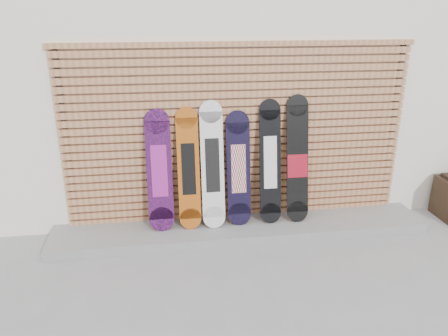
# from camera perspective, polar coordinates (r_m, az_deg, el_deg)

# --- Properties ---
(ground) EXTENTS (80.00, 80.00, 0.00)m
(ground) POSITION_cam_1_polar(r_m,az_deg,el_deg) (4.98, 5.43, -12.00)
(ground) COLOR gray
(ground) RESTS_ON ground
(building) EXTENTS (12.00, 5.00, 3.60)m
(building) POSITION_cam_1_polar(r_m,az_deg,el_deg) (7.79, 3.36, 13.90)
(building) COLOR white
(building) RESTS_ON ground
(concrete_step) EXTENTS (4.60, 0.70, 0.12)m
(concrete_step) POSITION_cam_1_polar(r_m,az_deg,el_deg) (5.50, 2.24, -7.89)
(concrete_step) COLOR gray
(concrete_step) RESTS_ON ground
(slat_wall) EXTENTS (4.26, 0.08, 2.29)m
(slat_wall) POSITION_cam_1_polar(r_m,az_deg,el_deg) (5.34, 1.84, 4.53)
(slat_wall) COLOR #AD6E48
(slat_wall) RESTS_ON ground
(snowboard_0) EXTENTS (0.30, 0.31, 1.44)m
(snowboard_0) POSITION_cam_1_polar(r_m,az_deg,el_deg) (5.20, -8.44, -0.39)
(snowboard_0) COLOR black
(snowboard_0) RESTS_ON concrete_step
(snowboard_1) EXTENTS (0.26, 0.31, 1.45)m
(snowboard_1) POSITION_cam_1_polar(r_m,az_deg,el_deg) (5.21, -4.66, -0.14)
(snowboard_1) COLOR #AC5112
(snowboard_1) RESTS_ON concrete_step
(snowboard_2) EXTENTS (0.27, 0.32, 1.52)m
(snowboard_2) POSITION_cam_1_polar(r_m,az_deg,el_deg) (5.21, -1.52, 0.35)
(snowboard_2) COLOR silver
(snowboard_2) RESTS_ON concrete_step
(snowboard_3) EXTENTS (0.29, 0.30, 1.39)m
(snowboard_3) POSITION_cam_1_polar(r_m,az_deg,el_deg) (5.29, 1.91, -0.10)
(snowboard_3) COLOR black
(snowboard_3) RESTS_ON concrete_step
(snowboard_4) EXTENTS (0.26, 0.30, 1.52)m
(snowboard_4) POSITION_cam_1_polar(r_m,az_deg,el_deg) (5.35, 6.05, 0.73)
(snowboard_4) COLOR black
(snowboard_4) RESTS_ON concrete_step
(snowboard_5) EXTENTS (0.27, 0.32, 1.56)m
(snowboard_5) POSITION_cam_1_polar(r_m,az_deg,el_deg) (5.43, 9.57, 0.98)
(snowboard_5) COLOR black
(snowboard_5) RESTS_ON concrete_step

